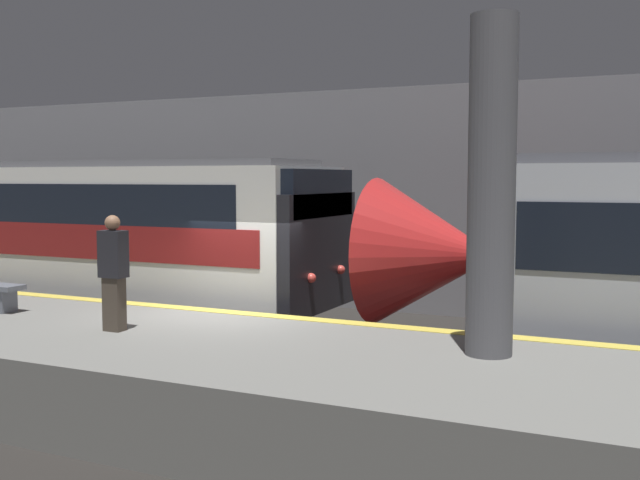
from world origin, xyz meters
name	(u,v)px	position (x,y,z in m)	size (l,w,h in m)	color
ground_plane	(229,374)	(0.00, 0.00, 0.00)	(120.00, 120.00, 0.00)	#282623
platform	(154,370)	(0.00, -2.00, 0.54)	(40.00, 4.01, 1.08)	slate
station_rear_barrier	(374,200)	(0.00, 6.73, 2.72)	(50.00, 0.15, 5.43)	gray
support_pillar_near	(491,187)	(4.60, -1.29, 3.15)	(0.58, 0.58, 4.16)	#56565B
train_boxy	(14,238)	(-7.25, 2.23, 1.87)	(16.08, 2.99, 3.62)	black
person_waiting	(114,270)	(-0.60, -2.11, 1.95)	(0.38, 0.24, 1.67)	#473D33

